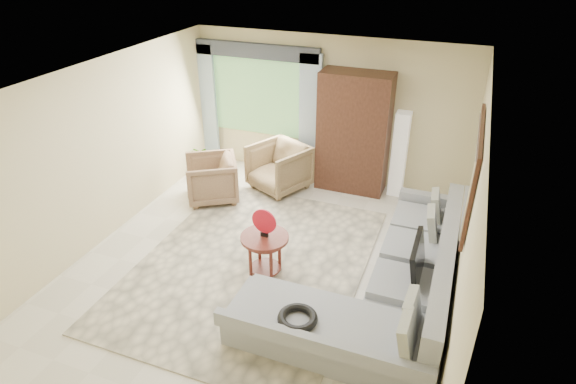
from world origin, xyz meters
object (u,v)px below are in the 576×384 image
at_px(armchair_right, 279,167).
at_px(floor_lamp, 399,154).
at_px(armoire, 354,133).
at_px(sectional_sofa, 390,288).
at_px(armchair_left, 211,179).
at_px(coffee_table, 265,255).
at_px(tv_screen, 418,259).
at_px(potted_plant, 202,158).

xyz_separation_m(armchair_right, floor_lamp, (1.99, 0.56, 0.34)).
xyz_separation_m(armchair_right, armoire, (1.19, 0.50, 0.64)).
xyz_separation_m(sectional_sofa, armchair_left, (-3.35, 1.62, 0.10)).
xyz_separation_m(coffee_table, armoire, (0.43, 2.88, 0.72)).
height_order(armchair_right, armoire, armoire).
height_order(armchair_right, floor_lamp, floor_lamp).
height_order(coffee_table, armchair_right, armchair_right).
distance_m(coffee_table, armchair_left, 2.33).
bearing_deg(tv_screen, armchair_left, 157.25).
bearing_deg(potted_plant, armoire, 6.44).
xyz_separation_m(tv_screen, armchair_right, (-2.69, 2.29, -0.31)).
height_order(tv_screen, armchair_left, tv_screen).
height_order(sectional_sofa, armchair_left, sectional_sofa).
distance_m(armoire, floor_lamp, 0.86).
xyz_separation_m(tv_screen, armoire, (-1.50, 2.80, 0.33)).
bearing_deg(floor_lamp, armchair_right, -164.19).
height_order(armchair_left, potted_plant, armchair_left).
distance_m(potted_plant, floor_lamp, 3.73).
xyz_separation_m(coffee_table, armchair_left, (-1.69, 1.60, 0.05)).
height_order(sectional_sofa, coffee_table, sectional_sofa).
bearing_deg(potted_plant, armchair_right, -6.08).
bearing_deg(armoire, tv_screen, -61.78).
bearing_deg(coffee_table, armoire, 81.53).
bearing_deg(sectional_sofa, floor_lamp, 98.33).
height_order(tv_screen, armoire, armoire).
height_order(coffee_table, floor_lamp, floor_lamp).
relative_size(armoire, floor_lamp, 1.40).
height_order(coffee_table, armchair_left, armchair_left).
bearing_deg(armchair_left, armoire, 89.16).
relative_size(coffee_table, armchair_left, 0.75).
distance_m(sectional_sofa, coffee_table, 1.66).
height_order(sectional_sofa, tv_screen, tv_screen).
distance_m(coffee_table, armoire, 3.00).
relative_size(armchair_right, potted_plant, 1.87).
relative_size(sectional_sofa, armchair_right, 3.80).
xyz_separation_m(sectional_sofa, coffee_table, (-1.66, 0.01, 0.05)).
bearing_deg(potted_plant, tv_screen, -29.47).
bearing_deg(floor_lamp, armchair_left, -155.34).
bearing_deg(potted_plant, armchair_left, -51.61).
relative_size(coffee_table, potted_plant, 1.30).
height_order(potted_plant, armoire, armoire).
bearing_deg(floor_lamp, potted_plant, -174.03).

